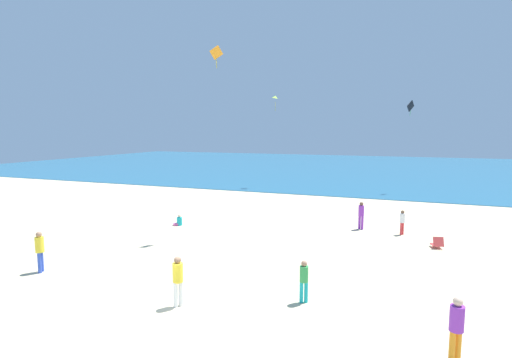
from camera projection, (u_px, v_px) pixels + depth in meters
ground_plane at (269, 237)px, 21.92m from camera, size 120.00×120.00×0.00m
ocean_water at (362, 167)px, 63.35m from camera, size 120.00×60.00×0.05m
beach_chair_near_camera at (437, 243)px, 19.82m from camera, size 0.65×0.75×0.61m
person_0 at (402, 221)px, 22.39m from camera, size 0.38×0.38×1.40m
person_1 at (456, 325)px, 9.92m from camera, size 0.49×0.49×1.76m
person_2 at (179, 221)px, 24.67m from camera, size 0.62×0.56×0.70m
person_3 at (178, 278)px, 13.19m from camera, size 0.47×0.47×1.72m
person_5 at (304, 278)px, 13.51m from camera, size 0.40×0.40×1.47m
person_6 at (361, 214)px, 23.60m from camera, size 0.43×0.43×1.65m
person_7 at (40, 249)px, 16.42m from camera, size 0.46×0.46×1.72m
kite_black at (411, 106)px, 37.11m from camera, size 0.64×0.99×1.46m
kite_orange at (216, 53)px, 21.19m from camera, size 0.53×0.63×1.19m
kite_lime at (276, 97)px, 40.77m from camera, size 0.68×0.80×1.60m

